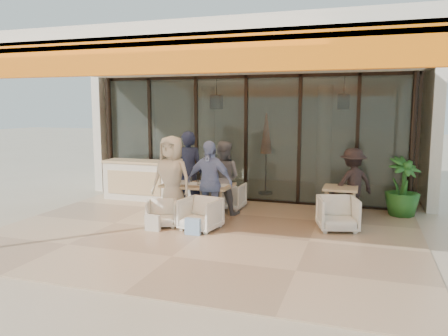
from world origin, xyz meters
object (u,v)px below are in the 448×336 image
(chair_far_right, at_px, (229,195))
(diner_grey, at_px, (223,178))
(chair_near_left, at_px, (162,212))
(diner_navy, at_px, (188,171))
(diner_cream, at_px, (172,179))
(standing_woman, at_px, (352,183))
(dining_table, at_px, (198,187))
(side_chair, at_px, (338,212))
(potted_palm, at_px, (403,187))
(side_table, at_px, (340,192))
(chair_near_right, at_px, (200,213))
(diner_periwinkle, at_px, (209,183))
(host_counter, at_px, (139,180))
(chair_far_left, at_px, (197,193))

(chair_far_right, bearing_deg, diner_grey, 90.87)
(chair_near_left, relative_size, diner_navy, 0.32)
(diner_cream, height_order, standing_woman, diner_cream)
(dining_table, bearing_deg, diner_grey, 46.01)
(chair_near_left, height_order, standing_woman, standing_woman)
(side_chair, xyz_separation_m, potted_palm, (1.28, 1.62, 0.29))
(chair_far_right, xyz_separation_m, potted_palm, (3.84, 0.52, 0.32))
(side_table, distance_m, side_chair, 0.79)
(chair_near_right, relative_size, side_chair, 0.95)
(diner_periwinkle, xyz_separation_m, side_table, (2.56, 1.05, -0.23))
(chair_near_left, xyz_separation_m, potted_palm, (4.68, 2.42, 0.36))
(standing_woman, bearing_deg, chair_near_right, -1.01)
(dining_table, xyz_separation_m, potted_palm, (4.27, 1.47, -0.02))
(host_counter, xyz_separation_m, potted_palm, (6.38, 0.25, 0.13))
(chair_far_left, xyz_separation_m, diner_grey, (0.84, -0.50, 0.51))
(chair_far_right, xyz_separation_m, standing_woman, (2.79, 0.07, 0.42))
(chair_near_right, distance_m, standing_woman, 3.44)
(diner_grey, xyz_separation_m, diner_cream, (-0.84, -0.90, 0.08))
(chair_far_left, xyz_separation_m, side_table, (3.40, -0.35, 0.31))
(chair_far_left, xyz_separation_m, side_chair, (3.40, -1.10, 0.05))
(chair_far_right, height_order, potted_palm, potted_palm)
(chair_far_left, height_order, chair_far_right, chair_far_right)
(diner_cream, xyz_separation_m, diner_periwinkle, (0.84, 0.00, -0.04))
(diner_periwinkle, bearing_deg, diner_navy, 137.16)
(chair_near_left, xyz_separation_m, diner_navy, (0.00, 1.40, 0.64))
(diner_periwinkle, height_order, standing_woman, diner_periwinkle)
(side_table, xyz_separation_m, standing_woman, (0.22, 0.42, 0.13))
(dining_table, height_order, diner_grey, diner_grey)
(diner_periwinkle, bearing_deg, chair_far_left, 125.10)
(dining_table, relative_size, diner_grey, 0.90)
(dining_table, distance_m, chair_far_right, 1.09)
(chair_near_left, distance_m, diner_navy, 1.54)
(diner_cream, bearing_deg, chair_far_left, 95.42)
(diner_grey, height_order, diner_cream, diner_cream)
(diner_cream, xyz_separation_m, side_table, (3.40, 1.05, -0.27))
(diner_grey, bearing_deg, standing_woman, -167.40)
(potted_palm, bearing_deg, dining_table, -161.04)
(chair_near_left, bearing_deg, host_counter, 106.72)
(chair_far_right, bearing_deg, diner_cream, 59.90)
(chair_far_right, bearing_deg, side_chair, 157.67)
(chair_near_right, height_order, standing_woman, standing_woman)
(host_counter, xyz_separation_m, chair_near_left, (1.70, -2.17, -0.23))
(diner_grey, relative_size, diner_cream, 0.91)
(chair_far_right, distance_m, potted_palm, 3.89)
(standing_woman, bearing_deg, potted_palm, 167.03)
(standing_woman, bearing_deg, diner_navy, -27.34)
(side_table, relative_size, potted_palm, 0.56)
(chair_near_left, bearing_deg, diner_grey, 37.64)
(host_counter, bearing_deg, diner_cream, -44.45)
(side_table, bearing_deg, potted_palm, 34.30)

